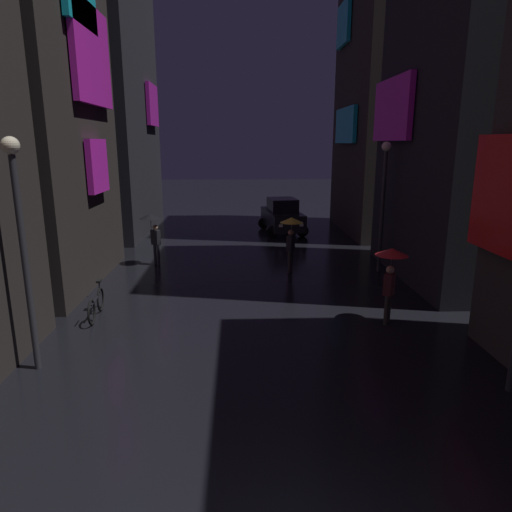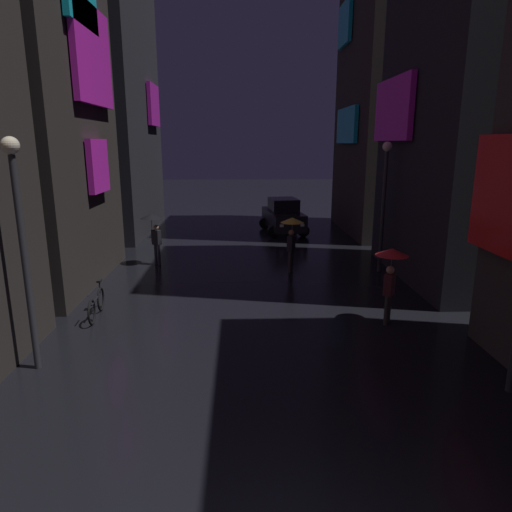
{
  "view_description": "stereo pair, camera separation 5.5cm",
  "coord_description": "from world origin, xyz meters",
  "views": [
    {
      "loc": [
        -0.49,
        -3.6,
        4.9
      ],
      "look_at": [
        0.0,
        8.84,
        1.81
      ],
      "focal_mm": 32.0,
      "sensor_mm": 36.0,
      "label": 1
    },
    {
      "loc": [
        -0.43,
        -3.6,
        4.9
      ],
      "look_at": [
        0.0,
        8.84,
        1.81
      ],
      "focal_mm": 32.0,
      "sensor_mm": 36.0,
      "label": 2
    }
  ],
  "objects": [
    {
      "name": "car_distant",
      "position": [
        1.97,
        21.58,
        0.93
      ],
      "size": [
        2.61,
        4.31,
        1.92
      ],
      "color": "black",
      "rests_on": "ground"
    },
    {
      "name": "streetlamp_left_near",
      "position": [
        -5.0,
        5.89,
        3.19
      ],
      "size": [
        0.36,
        0.36,
        5.04
      ],
      "color": "#2D2D33",
      "rests_on": "ground"
    },
    {
      "name": "streetlamp_right_far",
      "position": [
        5.0,
        13.46,
        3.14
      ],
      "size": [
        0.36,
        0.36,
        4.96
      ],
      "color": "#2D2D33",
      "rests_on": "ground"
    },
    {
      "name": "pedestrian_foreground_right_yellow",
      "position": [
        1.55,
        13.63,
        1.67
      ],
      "size": [
        0.9,
        0.9,
        2.12
      ],
      "color": "#38332D",
      "rests_on": "ground"
    },
    {
      "name": "pedestrian_foreground_left_red",
      "position": [
        3.67,
        8.28,
        1.67
      ],
      "size": [
        0.9,
        0.9,
        2.12
      ],
      "color": "#38332D",
      "rests_on": "ground"
    },
    {
      "name": "bicycle_parked_at_storefront",
      "position": [
        -4.6,
        8.96,
        0.39
      ],
      "size": [
        0.2,
        1.82,
        0.96
      ],
      "color": "black",
      "rests_on": "ground"
    },
    {
      "name": "pedestrian_far_right_black",
      "position": [
        -4.0,
        14.87,
        1.67
      ],
      "size": [
        0.9,
        0.9,
        2.12
      ],
      "color": "#2D2D38",
      "rests_on": "ground"
    },
    {
      "name": "building_left_mid",
      "position": [
        -7.47,
        12.51,
        8.19
      ],
      "size": [
        4.25,
        7.02,
        16.36
      ],
      "color": "#2D2826",
      "rests_on": "ground"
    },
    {
      "name": "building_left_far",
      "position": [
        -7.49,
        22.42,
        10.75
      ],
      "size": [
        4.25,
        8.84,
        21.5
      ],
      "color": "#232328",
      "rests_on": "ground"
    },
    {
      "name": "building_right_far",
      "position": [
        7.49,
        21.87,
        10.51
      ],
      "size": [
        4.25,
        7.74,
        21.01
      ],
      "color": "#2D2826",
      "rests_on": "ground"
    },
    {
      "name": "building_right_mid",
      "position": [
        7.49,
        12.66,
        9.37
      ],
      "size": [
        4.25,
        7.32,
        18.72
      ],
      "color": "black",
      "rests_on": "ground"
    }
  ]
}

